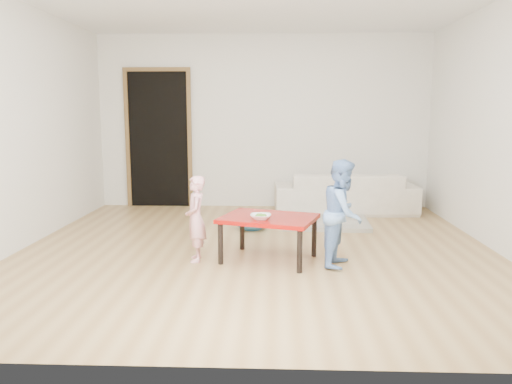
# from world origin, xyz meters

# --- Properties ---
(floor) EXTENTS (5.00, 5.00, 0.01)m
(floor) POSITION_xyz_m (0.00, 0.00, 0.00)
(floor) COLOR #9D7743
(floor) RESTS_ON ground
(back_wall) EXTENTS (5.00, 0.02, 2.60)m
(back_wall) POSITION_xyz_m (0.00, 2.50, 1.30)
(back_wall) COLOR silver
(back_wall) RESTS_ON floor
(left_wall) EXTENTS (0.02, 5.00, 2.60)m
(left_wall) POSITION_xyz_m (-2.50, 0.00, 1.30)
(left_wall) COLOR silver
(left_wall) RESTS_ON floor
(right_wall) EXTENTS (0.02, 5.00, 2.60)m
(right_wall) POSITION_xyz_m (2.50, 0.00, 1.30)
(right_wall) COLOR silver
(right_wall) RESTS_ON floor
(doorway) EXTENTS (1.02, 0.08, 2.11)m
(doorway) POSITION_xyz_m (-1.60, 2.48, 1.02)
(doorway) COLOR brown
(doorway) RESTS_ON back_wall
(sofa) EXTENTS (2.04, 0.86, 0.59)m
(sofa) POSITION_xyz_m (1.20, 2.05, 0.29)
(sofa) COLOR silver
(sofa) RESTS_ON floor
(cushion) EXTENTS (0.46, 0.42, 0.11)m
(cushion) POSITION_xyz_m (0.70, 1.86, 0.44)
(cushion) COLOR orange
(cushion) RESTS_ON sofa
(red_table) EXTENTS (1.04, 0.90, 0.44)m
(red_table) POSITION_xyz_m (0.13, -0.38, 0.22)
(red_table) COLOR #9B0C08
(red_table) RESTS_ON floor
(bowl) EXTENTS (0.20, 0.20, 0.05)m
(bowl) POSITION_xyz_m (0.06, -0.52, 0.46)
(bowl) COLOR white
(bowl) RESTS_ON red_table
(broccoli) EXTENTS (0.12, 0.12, 0.06)m
(broccoli) POSITION_xyz_m (0.06, -0.52, 0.47)
(broccoli) COLOR #2D5919
(broccoli) RESTS_ON red_table
(child_pink) EXTENTS (0.25, 0.34, 0.84)m
(child_pink) POSITION_xyz_m (-0.58, -0.43, 0.42)
(child_pink) COLOR #FD7383
(child_pink) RESTS_ON floor
(child_blue) EXTENTS (0.52, 0.59, 1.01)m
(child_blue) POSITION_xyz_m (0.83, -0.52, 0.51)
(child_blue) COLOR #5D92D7
(child_blue) RESTS_ON floor
(basin) EXTENTS (0.43, 0.43, 0.13)m
(basin) POSITION_xyz_m (-0.09, 0.94, 0.07)
(basin) COLOR teal
(basin) RESTS_ON floor
(blanket) EXTENTS (1.13, 0.96, 0.05)m
(blanket) POSITION_xyz_m (0.85, 1.25, 0.03)
(blanket) COLOR #A9A795
(blanket) RESTS_ON floor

